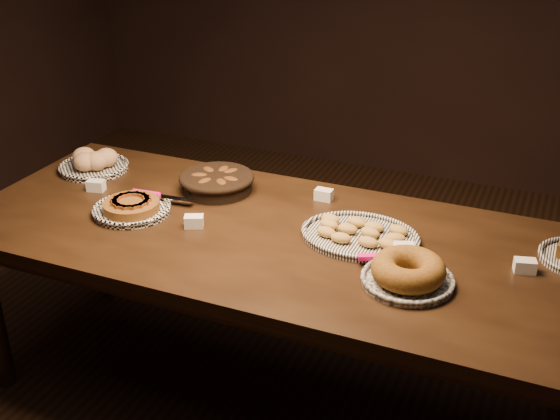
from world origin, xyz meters
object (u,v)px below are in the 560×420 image
at_px(buffet_table, 277,251).
at_px(apple_tart_plate, 132,207).
at_px(madeleine_platter, 360,234).
at_px(bundt_cake_plate, 408,273).

distance_m(buffet_table, apple_tart_plate, 0.59).
distance_m(buffet_table, madeleine_platter, 0.32).
bearing_deg(bundt_cake_plate, buffet_table, 157.02).
xyz_separation_m(buffet_table, bundt_cake_plate, (0.52, -0.15, 0.11)).
height_order(madeleine_platter, bundt_cake_plate, bundt_cake_plate).
bearing_deg(buffet_table, madeleine_platter, 14.69).
distance_m(apple_tart_plate, madeleine_platter, 0.89).
bearing_deg(apple_tart_plate, bundt_cake_plate, -5.96).
relative_size(madeleine_platter, bundt_cake_plate, 1.27).
xyz_separation_m(buffet_table, madeleine_platter, (0.29, 0.08, 0.09)).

